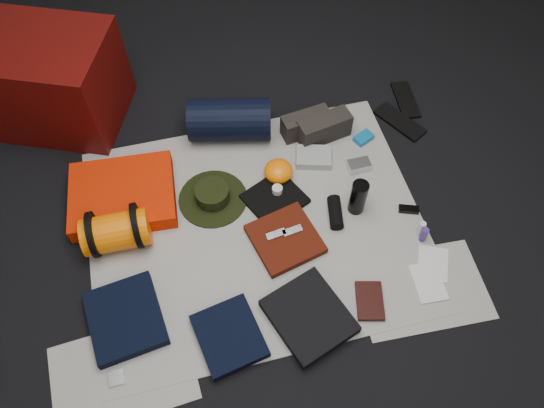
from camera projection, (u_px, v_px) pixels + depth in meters
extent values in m
cube|color=black|center=(257.00, 228.00, 2.59)|extent=(4.50, 4.50, 0.02)
cube|color=beige|center=(257.00, 226.00, 2.58)|extent=(1.60, 1.30, 0.01)
cube|color=beige|center=(123.00, 373.00, 2.20)|extent=(0.61, 0.44, 0.00)
cube|color=beige|center=(421.00, 289.00, 2.40)|extent=(0.60, 0.43, 0.00)
cube|color=#4D0805|center=(56.00, 81.00, 2.76)|extent=(0.76, 0.70, 0.51)
cube|color=red|center=(123.00, 195.00, 2.62)|extent=(0.53, 0.45, 0.09)
cylinder|color=orange|center=(116.00, 232.00, 2.45)|extent=(0.31, 0.18, 0.18)
cylinder|color=black|center=(93.00, 235.00, 2.42)|extent=(0.02, 0.22, 0.22)
cylinder|color=black|center=(137.00, 225.00, 2.45)|extent=(0.02, 0.22, 0.22)
cylinder|color=black|center=(230.00, 120.00, 2.79)|extent=(0.47, 0.31, 0.22)
cylinder|color=black|center=(213.00, 199.00, 2.65)|extent=(0.39, 0.39, 0.01)
cylinder|color=black|center=(212.00, 194.00, 2.62)|extent=(0.17, 0.17, 0.07)
cube|color=#292420|center=(306.00, 124.00, 2.84)|extent=(0.27, 0.13, 0.13)
cube|color=#292420|center=(324.00, 128.00, 2.81)|extent=(0.30, 0.16, 0.14)
cube|color=black|center=(400.00, 122.00, 2.93)|extent=(0.24, 0.31, 0.02)
cube|color=black|center=(405.00, 100.00, 3.02)|extent=(0.13, 0.29, 0.02)
cube|color=black|center=(126.00, 318.00, 2.29)|extent=(0.34, 0.38, 0.05)
cube|color=black|center=(229.00, 336.00, 2.26)|extent=(0.31, 0.34, 0.05)
cube|color=black|center=(309.00, 316.00, 2.30)|extent=(0.40, 0.43, 0.05)
cube|color=black|center=(275.00, 199.00, 2.64)|extent=(0.34, 0.33, 0.03)
cube|color=#491307|center=(285.00, 239.00, 2.51)|extent=(0.36, 0.36, 0.04)
ellipsoid|color=orange|center=(278.00, 171.00, 2.69)|extent=(0.19, 0.19, 0.10)
cube|color=gray|center=(314.00, 157.00, 2.77)|extent=(0.21, 0.18, 0.04)
cylinder|color=black|center=(358.00, 197.00, 2.54)|extent=(0.10, 0.10, 0.20)
cylinder|color=black|center=(335.00, 213.00, 2.58)|extent=(0.10, 0.18, 0.07)
cube|color=silver|center=(359.00, 165.00, 2.74)|extent=(0.12, 0.07, 0.05)
cube|color=#10649D|center=(364.00, 138.00, 2.85)|extent=(0.12, 0.10, 0.03)
cylinder|color=#45267A|center=(424.00, 235.00, 2.50)|extent=(0.03, 0.03, 0.09)
cylinder|color=silver|center=(421.00, 228.00, 2.51)|extent=(0.04, 0.04, 0.09)
cube|color=black|center=(370.00, 301.00, 2.35)|extent=(0.16, 0.20, 0.03)
cube|color=silver|center=(428.00, 282.00, 2.41)|extent=(0.14, 0.20, 0.01)
cube|color=silver|center=(433.00, 263.00, 2.46)|extent=(0.20, 0.22, 0.01)
cube|color=black|center=(409.00, 209.00, 2.61)|extent=(0.10, 0.07, 0.02)
cube|color=silver|center=(116.00, 378.00, 2.18)|extent=(0.06, 0.06, 0.01)
cylinder|color=silver|center=(277.00, 190.00, 2.64)|extent=(0.05, 0.05, 0.04)
cube|color=silver|center=(276.00, 234.00, 2.49)|extent=(0.10, 0.05, 0.01)
cube|color=silver|center=(292.00, 231.00, 2.51)|extent=(0.10, 0.05, 0.01)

